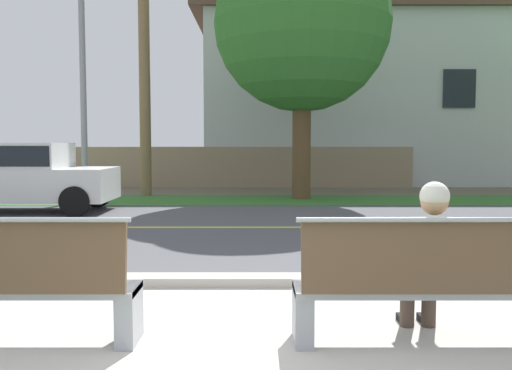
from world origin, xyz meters
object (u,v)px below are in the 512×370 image
Objects in this scene: bench_left at (5,287)px; shade_tree_far_left at (308,9)px; car_white_far at (15,174)px; seated_person_olive at (430,254)px; streetlamp at (85,50)px; bench_right at (425,287)px.

bench_left is 12.50m from shade_tree_far_left.
shade_tree_far_left reaches higher than car_white_far.
shade_tree_far_left is at bearing 73.61° from bench_left.
car_white_far is at bearing 129.34° from seated_person_olive.
seated_person_olive is 10.63m from car_white_far.
bench_left is 11.52m from streetlamp.
streetlamp is 5.97m from shade_tree_far_left.
car_white_far is at bearing 112.63° from bench_left.
car_white_far is at bearing -112.25° from streetlamp.
shade_tree_far_left is (0.04, 10.97, 4.41)m from seated_person_olive.
shade_tree_far_left is (6.77, 2.75, 4.24)m from car_white_far.
streetlamp reaches higher than bench_left.
bench_left is 3.16m from bench_right.
shade_tree_far_left is at bearing 89.80° from seated_person_olive.
car_white_far reaches higher than bench_left.
bench_right is 0.29m from seated_person_olive.
seated_person_olive is 0.16× the size of shade_tree_far_left.
seated_person_olive is at bearing -50.66° from car_white_far.
bench_left is 3.25m from seated_person_olive.
bench_right is 1.57× the size of seated_person_olive.
bench_left is at bearing -106.39° from shade_tree_far_left.
bench_left is 1.00× the size of bench_right.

